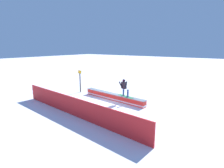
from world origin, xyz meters
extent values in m
plane|color=white|center=(0.00, 0.00, 0.00)|extent=(120.00, 120.00, 0.00)
cube|color=red|center=(0.00, 0.00, 0.25)|extent=(6.00, 0.97, 0.49)
cube|color=white|center=(0.00, 0.00, 0.12)|extent=(6.01, 0.98, 0.12)
cube|color=gray|center=(0.00, 0.00, 0.51)|extent=(6.01, 1.03, 0.04)
cube|color=#2E8449|center=(-1.23, 0.11, 0.54)|extent=(1.55, 0.70, 0.01)
cylinder|color=#3B5695|center=(-0.99, 0.05, 0.83)|extent=(0.17, 0.17, 0.58)
cylinder|color=#3B5695|center=(-1.47, 0.18, 0.83)|extent=(0.17, 0.17, 0.58)
cube|color=black|center=(-1.02, 0.05, 1.39)|extent=(0.45, 0.34, 0.53)
sphere|color=black|center=(-1.02, 0.05, 1.76)|extent=(0.22, 0.22, 0.22)
cylinder|color=black|center=(-0.80, 0.16, 1.41)|extent=(0.42, 0.20, 0.49)
cylinder|color=black|center=(-1.16, -0.08, 1.41)|extent=(0.21, 0.14, 0.56)
cube|color=red|center=(0.00, 4.26, 0.61)|extent=(11.22, 1.09, 1.22)
cylinder|color=#262628|center=(4.05, -0.17, 0.91)|extent=(0.10, 0.10, 1.82)
cube|color=yellow|center=(4.05, -0.17, 1.97)|extent=(0.40, 0.04, 0.30)
camera|label=1|loc=(-8.28, 11.55, 4.38)|focal=28.72mm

